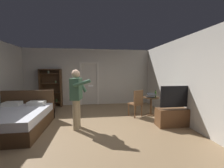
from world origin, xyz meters
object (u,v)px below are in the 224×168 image
side_table (151,103)px  laptop (151,96)px  bed (15,120)px  wooden_chair (137,102)px  tv_flatscreen (177,114)px  person_blue_shirt (77,95)px  bookshelf (51,86)px  bottle_on_table (156,94)px  suitcase_dark (46,109)px

side_table → laptop: 0.29m
bed → wooden_chair: bearing=9.9°
tv_flatscreen → person_blue_shirt: (-3.01, 0.20, 0.64)m
bed → tv_flatscreen: 4.77m
side_table → wooden_chair: 0.61m
bookshelf → bottle_on_table: bearing=-24.7°
wooden_chair → laptop: bearing=5.6°
side_table → person_blue_shirt: person_blue_shirt is taller
side_table → laptop: size_ratio=1.97×
bookshelf → tv_flatscreen: bookshelf is taller
bookshelf → side_table: 4.56m
bottle_on_table → wooden_chair: (-0.74, -0.02, -0.27)m
bottle_on_table → suitcase_dark: (-4.16, 0.85, -0.64)m
laptop → bookshelf: bearing=154.8°
bottle_on_table → person_blue_shirt: size_ratio=0.16×
bookshelf → laptop: size_ratio=4.99×
side_table → suitcase_dark: bearing=169.2°
bookshelf → suitcase_dark: bearing=-84.7°
suitcase_dark → tv_flatscreen: bearing=-18.9°
side_table → bed: bearing=-170.1°
tv_flatscreen → laptop: 1.19m
person_blue_shirt → bottle_on_table: bearing=16.2°
bed → suitcase_dark: (0.37, 1.53, -0.13)m
bed → wooden_chair: size_ratio=2.01×
wooden_chair → person_blue_shirt: person_blue_shirt is taller
laptop → tv_flatscreen: bearing=-69.0°
tv_flatscreen → suitcase_dark: (-4.39, 1.86, -0.18)m
bookshelf → wooden_chair: bearing=-29.3°
bookshelf → person_blue_shirt: (1.48, -2.77, 0.03)m
side_table → wooden_chair: wooden_chair is taller
bed → laptop: bed is taller
bookshelf → laptop: 4.53m
bottle_on_table → person_blue_shirt: person_blue_shirt is taller
bed → person_blue_shirt: 1.88m
bed → laptop: (4.35, 0.72, 0.45)m
bottle_on_table → bookshelf: bearing=155.3°
suitcase_dark → bookshelf: bearing=99.3°
bed → wooden_chair: 3.86m
bed → tv_flatscreen: size_ratio=1.58×
person_blue_shirt → suitcase_dark: (-1.38, 1.65, -0.81)m
bed → side_table: 4.46m
side_table → bookshelf: bearing=155.5°
tv_flatscreen → wooden_chair: (-0.96, 0.99, 0.19)m
wooden_chair → person_blue_shirt: size_ratio=0.58×
tv_flatscreen → laptop: size_ratio=3.55×
laptop → bottle_on_table: bearing=-12.0°
bed → laptop: bearing=9.4°
laptop → side_table: bearing=51.7°
wooden_chair → suitcase_dark: wooden_chair is taller
bookshelf → wooden_chair: 4.07m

